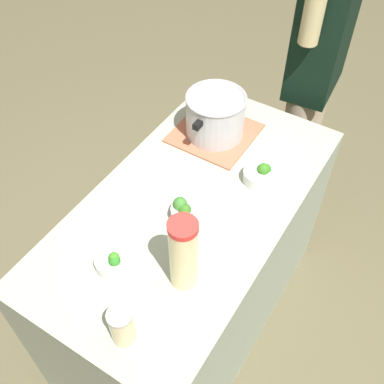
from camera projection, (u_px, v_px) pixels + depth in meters
name	position (u px, v px, depth m)	size (l,w,h in m)	color
ground_plane	(192.00, 313.00, 2.32)	(8.00, 8.00, 0.00)	brown
counter_slab	(192.00, 266.00, 1.99)	(1.29, 0.68, 0.87)	#92A08A
dish_cloth	(215.00, 133.00, 1.91)	(0.31, 0.31, 0.01)	#A95F44
cooking_pot	(215.00, 114.00, 1.83)	(0.31, 0.24, 0.18)	#B7B7BC
lemonade_pitcher	(183.00, 254.00, 1.35)	(0.09, 0.09, 0.28)	#F6E3A5
mason_jar	(122.00, 326.00, 1.28)	(0.07, 0.07, 0.14)	beige
broccoli_bowl_front	(113.00, 262.00, 1.47)	(0.11, 0.11, 0.07)	silver
broccoli_bowl_center	(260.00, 175.00, 1.71)	(0.12, 0.12, 0.08)	silver
broccoli_bowl_back	(185.00, 212.00, 1.59)	(0.10, 0.10, 0.09)	silver
person_cook	(315.00, 71.00, 2.12)	(0.50, 0.23, 1.67)	tan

